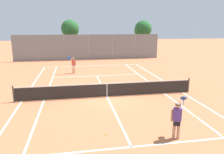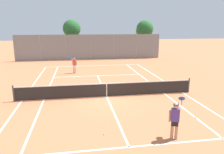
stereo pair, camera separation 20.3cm
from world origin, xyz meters
The scene contains 13 objects.
ground_plane centered at (0.00, 0.00, 0.00)m, with size 120.00×120.00×0.00m, color #C67047.
court_line_markings centered at (0.00, 0.00, 0.00)m, with size 11.10×23.90×0.01m.
tennis_net centered at (0.00, 0.00, 0.51)m, with size 12.00×0.10×1.07m.
player_near_side centered at (2.04, -6.07, 0.93)m, with size 0.85×0.69×1.77m.
player_far_left centered at (-2.17, 7.93, 0.93)m, with size 0.83×0.69×1.77m.
loose_tennis_ball_0 centered at (4.10, -4.24, 0.03)m, with size 0.07×0.07×0.07m, color #D1DB33.
loose_tennis_ball_1 centered at (-0.86, -5.25, 0.03)m, with size 0.07×0.07×0.07m, color #D1DB33.
loose_tennis_ball_2 centered at (4.18, -6.22, 0.03)m, with size 0.07×0.07×0.07m, color #D1DB33.
loose_tennis_ball_3 centered at (-1.83, 5.79, 0.03)m, with size 0.07×0.07×0.07m, color #D1DB33.
loose_tennis_ball_4 centered at (-4.27, 11.26, 0.03)m, with size 0.07×0.07×0.07m, color #D1DB33.
back_fence centered at (0.00, 16.77, 1.76)m, with size 20.25×0.08×3.52m.
tree_behind_left centered at (-2.52, 19.45, 4.18)m, with size 2.61×2.61×5.58m.
tree_behind_right centered at (8.71, 19.76, 4.09)m, with size 2.64×2.66×5.53m.
Camera 2 is at (-1.93, -13.99, 4.71)m, focal length 35.00 mm.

